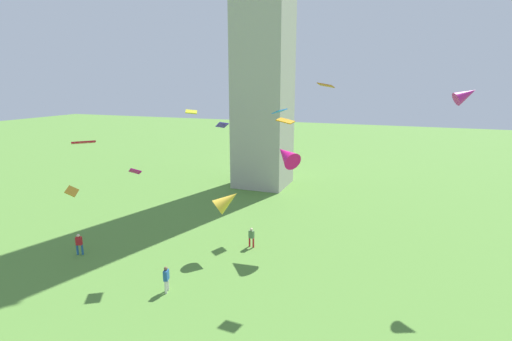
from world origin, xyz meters
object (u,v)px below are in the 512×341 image
person_0 (166,278)px  person_1 (79,243)px  kite_flying_1 (222,125)px  kite_flying_8 (280,111)px  kite_flying_4 (227,200)px  monument_obelisk (264,0)px  kite_flying_6 (135,171)px  kite_flying_3 (466,95)px  kite_flying_0 (191,112)px  kite_flying_9 (285,121)px  person_2 (251,236)px  kite_flying_2 (326,85)px  kite_flying_11 (286,155)px  kite_flying_10 (72,191)px  kite_flying_7 (83,142)px

person_0 → person_1: (-9.41, 2.15, -0.02)m
kite_flying_1 → kite_flying_8: 9.17m
kite_flying_4 → kite_flying_8: 10.32m
kite_flying_4 → kite_flying_8: bearing=-49.4°
monument_obelisk → kite_flying_6: monument_obelisk is taller
kite_flying_3 → kite_flying_6: bearing=80.2°
kite_flying_0 → kite_flying_9: 9.24m
person_2 → kite_flying_8: (0.24, 6.49, 9.65)m
kite_flying_2 → kite_flying_3: bearing=-152.4°
kite_flying_1 → person_2: bearing=-10.8°
kite_flying_1 → kite_flying_8: (7.90, -4.20, 1.99)m
monument_obelisk → kite_flying_11: (7.85, -16.35, -15.26)m
kite_flying_0 → kite_flying_11: size_ratio=0.52×
kite_flying_0 → monument_obelisk: bearing=-23.6°
monument_obelisk → person_2: (5.68, -18.57, -21.73)m
kite_flying_0 → kite_flying_3: kite_flying_3 is taller
monument_obelisk → kite_flying_9: (10.09, -24.42, -11.67)m
person_1 → kite_flying_1: 18.91m
monument_obelisk → kite_flying_10: 30.58m
monument_obelisk → kite_flying_10: monument_obelisk is taller
kite_flying_0 → kite_flying_7: kite_flying_0 is taller
kite_flying_0 → kite_flying_6: 8.96m
person_0 → kite_flying_1: size_ratio=0.99×
person_0 → kite_flying_8: 17.78m
kite_flying_11 → kite_flying_1: bearing=-89.8°
person_2 → person_1: bearing=-143.4°
person_2 → kite_flying_4: 3.93m
kite_flying_2 → kite_flying_9: (-1.14, -5.81, -1.95)m
monument_obelisk → kite_flying_1: (-1.97, -7.88, -14.07)m
kite_flying_8 → kite_flying_6: bearing=-38.5°
person_1 → person_2: person_1 is taller
monument_obelisk → kite_flying_6: 26.02m
person_2 → kite_flying_11: (2.17, 2.22, 6.47)m
kite_flying_2 → kite_flying_4: (-6.97, -1.48, -8.66)m
kite_flying_0 → kite_flying_9: size_ratio=1.45×
kite_flying_2 → person_0: bearing=55.9°
kite_flying_0 → kite_flying_8: bearing=-54.8°
kite_flying_6 → kite_flying_9: (15.28, -5.54, 5.46)m
kite_flying_7 → kite_flying_9: 14.20m
kite_flying_6 → kite_flying_11: bearing=-128.1°
kite_flying_7 → person_0: bearing=-58.2°
kite_flying_6 → kite_flying_10: kite_flying_6 is taller
kite_flying_0 → kite_flying_2: 9.92m
kite_flying_11 → kite_flying_0: bearing=-14.6°
person_1 → kite_flying_6: kite_flying_6 is taller
person_2 → kite_flying_10: (-13.31, -5.01, 3.81)m
kite_flying_6 → kite_flying_0: bearing=-152.8°
kite_flying_7 → kite_flying_1: bearing=35.9°
person_2 → kite_flying_4: (-1.42, -1.51, 3.34)m
kite_flying_2 → kite_flying_7: kite_flying_2 is taller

